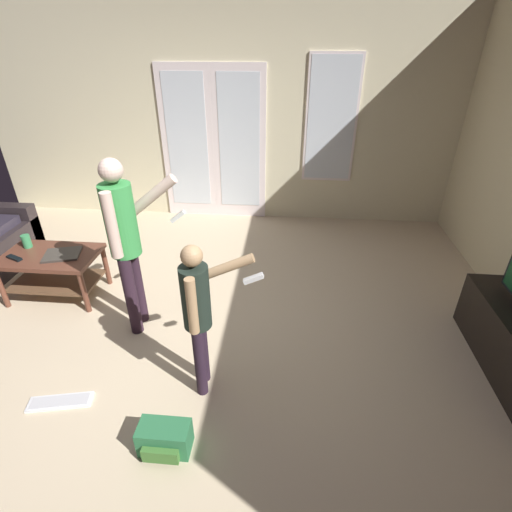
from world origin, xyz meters
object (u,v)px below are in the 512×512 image
person_adult (125,235)px  backpack (165,439)px  person_child (199,309)px  tv_remote_black (14,258)px  loose_keyboard (60,402)px  coffee_table (53,266)px  cup_near_edge (26,241)px  laptop_closed (62,254)px

person_adult → backpack: person_adult is taller
person_child → tv_remote_black: person_child is taller
loose_keyboard → person_child: bearing=14.5°
coffee_table → cup_near_edge: (-0.28, 0.12, 0.19)m
loose_keyboard → backpack: bearing=-17.7°
person_adult → backpack: 1.52m
laptop_closed → tv_remote_black: size_ratio=1.87×
person_child → coffee_table: bearing=149.3°
laptop_closed → tv_remote_black: 0.42m
person_child → loose_keyboard: person_child is taller
backpack → laptop_closed: 2.11m
tv_remote_black → laptop_closed: bearing=36.9°
coffee_table → cup_near_edge: size_ratio=6.90×
laptop_closed → cup_near_edge: (-0.42, 0.13, 0.05)m
backpack → laptop_closed: size_ratio=1.01×
laptop_closed → cup_near_edge: 0.44m
person_adult → backpack: size_ratio=4.73×
backpack → tv_remote_black: (-1.82, 1.42, 0.38)m
person_child → loose_keyboard: 1.25m
cup_near_edge → tv_remote_black: bearing=-87.2°
cup_near_edge → backpack: bearing=-42.2°
laptop_closed → coffee_table: bearing=160.8°
cup_near_edge → tv_remote_black: 0.24m
coffee_table → person_child: bearing=-30.7°
person_adult → tv_remote_black: bearing=167.9°
coffee_table → backpack: bearing=-44.8°
cup_near_edge → tv_remote_black: cup_near_edge is taller
coffee_table → person_adult: person_adult is taller
person_adult → person_child: bearing=-41.1°
coffee_table → loose_keyboard: 1.48m
person_child → laptop_closed: size_ratio=3.73×
person_adult → person_child: size_ratio=1.28×
person_adult → loose_keyboard: size_ratio=3.33×
coffee_table → person_child: person_child is taller
person_child → tv_remote_black: size_ratio=6.99×
person_child → cup_near_edge: bearing=150.3°
backpack → laptop_closed: (-1.41, 1.53, 0.38)m
person_adult → backpack: (0.57, -1.16, -0.81)m
person_adult → cup_near_edge: size_ratio=11.90×
backpack → tv_remote_black: size_ratio=1.89×
person_child → backpack: size_ratio=3.69×
person_adult → person_child: person_adult is taller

